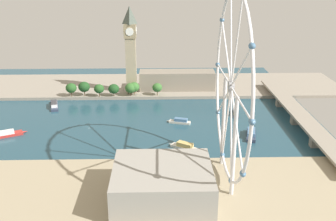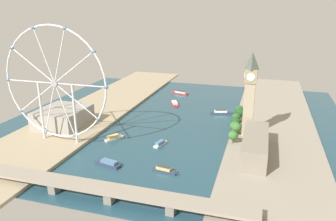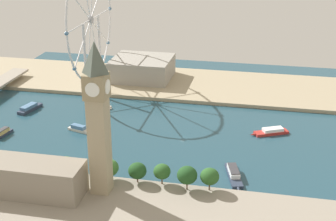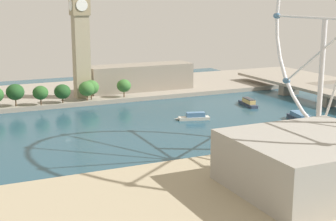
% 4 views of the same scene
% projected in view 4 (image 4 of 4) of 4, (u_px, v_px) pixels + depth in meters
% --- Properties ---
extents(ground_plane, '(397.04, 397.04, 0.00)m').
position_uv_depth(ground_plane, '(68.00, 136.00, 266.10)').
color(ground_plane, '#234756').
extents(riverbank_left, '(90.00, 520.00, 3.00)m').
position_uv_depth(riverbank_left, '(30.00, 96.00, 366.41)').
color(riverbank_left, gray).
rests_on(riverbank_left, ground_plane).
extents(riverbank_right, '(90.00, 520.00, 3.00)m').
position_uv_depth(riverbank_right, '(150.00, 216.00, 165.13)').
color(riverbank_right, tan).
rests_on(riverbank_right, ground_plane).
extents(clock_tower, '(12.85, 12.85, 87.74)m').
position_uv_depth(clock_tower, '(80.00, 32.00, 343.67)').
color(clock_tower, tan).
rests_on(clock_tower, riverbank_left).
extents(parliament_block, '(22.00, 79.26, 19.33)m').
position_uv_depth(parliament_block, '(140.00, 77.00, 380.11)').
color(parliament_block, gray).
rests_on(parliament_block, riverbank_left).
extents(tree_row_embankment, '(14.14, 96.96, 14.53)m').
position_uv_depth(tree_row_embankment, '(58.00, 90.00, 332.76)').
color(tree_row_embankment, '#513823').
rests_on(tree_row_embankment, riverbank_left).
extents(riverside_hall, '(49.90, 55.63, 19.56)m').
position_uv_depth(riverside_hall, '(311.00, 163.00, 182.75)').
color(riverside_hall, gray).
rests_on(riverside_hall, riverbank_right).
extents(river_bridge, '(209.04, 16.03, 9.31)m').
position_uv_depth(river_bridge, '(332.00, 95.00, 337.76)').
color(river_bridge, gray).
rests_on(river_bridge, ground_plane).
extents(tour_boat_3, '(28.20, 12.20, 5.08)m').
position_uv_depth(tour_boat_3, '(301.00, 118.00, 295.80)').
color(tour_boat_3, '#2D384C').
rests_on(tour_boat_3, ground_plane).
extents(tour_boat_4, '(10.14, 21.62, 4.54)m').
position_uv_depth(tour_boat_4, '(194.00, 117.00, 300.58)').
color(tour_boat_4, beige).
rests_on(tour_boat_4, ground_plane).
extents(tour_boat_5, '(25.34, 8.08, 5.19)m').
position_uv_depth(tour_boat_5, '(248.00, 103.00, 340.12)').
color(tour_boat_5, '#2D384C').
rests_on(tour_boat_5, ground_plane).
extents(tour_boat_6, '(16.10, 21.87, 5.26)m').
position_uv_depth(tour_boat_6, '(241.00, 137.00, 255.20)').
color(tour_boat_6, beige).
rests_on(tour_boat_6, ground_plane).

